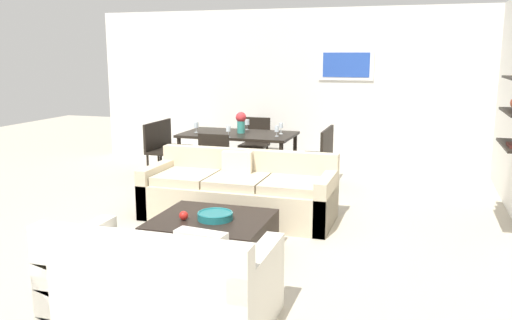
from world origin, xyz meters
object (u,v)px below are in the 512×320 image
object	(u,v)px
coffee_table	(212,237)
wine_glass_foot	(228,129)
loveseat_white	(163,283)
dining_chair_foot	(217,160)
dining_chair_left_far	(171,143)
dining_chair_head	(256,140)
centerpiece_vase	(241,121)
dining_table	(238,138)
wine_glass_right_near	(277,129)
apple_on_coffee_table	(184,216)
wine_glass_right_far	(281,126)
sofa_beige	(239,194)
wine_glass_left_near	(196,125)
decorative_bowl	(215,215)
dining_chair_left_near	(158,147)
dining_chair_right_near	(316,156)
dining_chair_right_far	(322,151)
wine_glass_head	(247,123)

from	to	relation	value
coffee_table	wine_glass_foot	distance (m)	2.80
loveseat_white	dining_chair_foot	xyz separation A→B (m)	(-0.93, 3.44, 0.21)
loveseat_white	dining_chair_left_far	world-z (taller)	dining_chair_left_far
dining_chair_head	centerpiece_vase	bearing A→B (deg)	-87.58
dining_table	wine_glass_right_near	distance (m)	0.68
apple_on_coffee_table	centerpiece_vase	bearing A→B (deg)	99.13
dining_chair_foot	wine_glass_foot	bearing A→B (deg)	90.00
loveseat_white	wine_glass_right_far	xyz separation A→B (m)	(-0.28, 4.46, 0.58)
loveseat_white	apple_on_coffee_table	world-z (taller)	loveseat_white
dining_chair_foot	wine_glass_foot	size ratio (longest dim) A/B	5.27
sofa_beige	dining_chair_head	size ratio (longest dim) A/B	2.57
wine_glass_left_near	wine_glass_foot	bearing A→B (deg)	-25.56
dining_chair_head	centerpiece_vase	size ratio (longest dim) A/B	2.71
dining_chair_head	coffee_table	bearing A→B (deg)	-78.76
decorative_bowl	dining_chair_foot	world-z (taller)	dining_chair_foot
loveseat_white	wine_glass_right_near	world-z (taller)	wine_glass_right_near
apple_on_coffee_table	wine_glass_left_near	size ratio (longest dim) A/B	0.54
dining_chair_head	wine_glass_foot	xyz separation A→B (m)	(-0.00, -1.33, 0.37)
dining_chair_left_near	wine_glass_right_far	size ratio (longest dim) A/B	5.27
wine_glass_foot	wine_glass_left_near	distance (m)	0.72
loveseat_white	decorative_bowl	distance (m)	1.29
dining_chair_right_near	dining_chair_right_far	size ratio (longest dim) A/B	1.00
coffee_table	dining_table	world-z (taller)	dining_table
dining_chair_left_far	loveseat_white	bearing A→B (deg)	-64.35
wine_glass_right_far	wine_glass_foot	bearing A→B (deg)	-139.51
coffee_table	decorative_bowl	distance (m)	0.24
dining_chair_foot	dining_chair_left_far	world-z (taller)	same
apple_on_coffee_table	dining_chair_left_far	xyz separation A→B (m)	(-1.81, 3.38, 0.08)
dining_chair_head	dining_chair_left_far	size ratio (longest dim) A/B	1.00
coffee_table	dining_chair_right_near	bearing A→B (deg)	80.23
wine_glass_right_near	wine_glass_left_near	world-z (taller)	wine_glass_left_near
apple_on_coffee_table	wine_glass_foot	xyz separation A→B (m)	(-0.55, 2.73, 0.45)
dining_chair_head	wine_glass_head	xyz separation A→B (m)	(-0.00, -0.47, 0.36)
dining_chair_left_near	dining_chair_right_far	xyz separation A→B (m)	(2.53, 0.44, 0.00)
wine_glass_left_near	dining_chair_foot	bearing A→B (deg)	-50.18
apple_on_coffee_table	wine_glass_foot	distance (m)	2.82
decorative_bowl	dining_chair_right_near	bearing A→B (deg)	81.37
sofa_beige	dining_chair_left_far	bearing A→B (deg)	133.43
coffee_table	dining_chair_left_near	bearing A→B (deg)	126.06
dining_chair_left_near	centerpiece_vase	size ratio (longest dim) A/B	2.71
wine_glass_foot	wine_glass_right_near	size ratio (longest dim) A/B	1.07
dining_chair_head	wine_glass_right_far	world-z (taller)	wine_glass_right_far
loveseat_white	coffee_table	distance (m)	1.33
decorative_bowl	wine_glass_right_far	bearing A→B (deg)	93.34
dining_chair_right_near	dining_table	bearing A→B (deg)	170.08
decorative_bowl	apple_on_coffee_table	size ratio (longest dim) A/B	3.90
dining_table	dining_chair_left_near	bearing A→B (deg)	-170.08
dining_chair_foot	dining_chair_right_near	xyz separation A→B (m)	(1.26, 0.68, 0.00)
decorative_bowl	wine_glass_left_near	bearing A→B (deg)	116.75
dining_chair_head	dining_table	bearing A→B (deg)	-90.00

